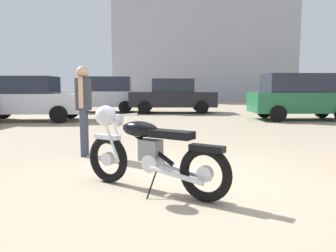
% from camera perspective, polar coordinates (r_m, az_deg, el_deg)
% --- Properties ---
extents(ground_plane, '(80.00, 80.00, 0.00)m').
position_cam_1_polar(ground_plane, '(4.37, 1.87, -10.27)').
color(ground_plane, gray).
extents(vintage_motorcycle, '(1.94, 0.96, 1.07)m').
position_cam_1_polar(vintage_motorcycle, '(4.05, -3.64, -4.47)').
color(vintage_motorcycle, black).
rests_on(vintage_motorcycle, ground_plane).
extents(bystander, '(0.30, 0.45, 1.66)m').
position_cam_1_polar(bystander, '(6.25, -14.46, 4.18)').
color(bystander, '#383D51').
rests_on(bystander, ground_plane).
extents(red_hatchback_near, '(4.10, 2.27, 1.78)m').
position_cam_1_polar(red_hatchback_near, '(13.78, 21.90, 4.81)').
color(red_hatchback_near, black).
rests_on(red_hatchback_near, ground_plane).
extents(white_estate_far, '(4.40, 2.36, 1.67)m').
position_cam_1_polar(white_estate_far, '(16.30, 0.86, 5.25)').
color(white_estate_far, black).
rests_on(white_estate_far, ground_plane).
extents(blue_hatchback_right, '(4.14, 2.38, 1.78)m').
position_cam_1_polar(blue_hatchback_right, '(17.05, -11.08, 5.46)').
color(blue_hatchback_right, black).
rests_on(blue_hatchback_right, ground_plane).
extents(pale_sedan_back, '(4.44, 2.49, 1.67)m').
position_cam_1_polar(pale_sedan_back, '(13.48, -23.04, 4.38)').
color(pale_sedan_back, black).
rests_on(pale_sedan_back, ground_plane).
extents(industrial_building, '(17.26, 14.27, 22.03)m').
position_cam_1_polar(industrial_building, '(36.82, 6.17, 13.06)').
color(industrial_building, '#9EA0A8').
rests_on(industrial_building, ground_plane).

